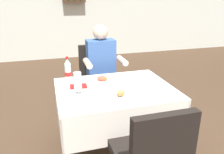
% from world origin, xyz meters
% --- Properties ---
extents(ground_plane, '(11.00, 11.00, 0.00)m').
position_xyz_m(ground_plane, '(0.00, 0.00, 0.00)').
color(ground_plane, '#473323').
extents(back_wall, '(11.00, 0.12, 2.73)m').
position_xyz_m(back_wall, '(0.00, 4.15, 1.36)').
color(back_wall, silver).
rests_on(back_wall, ground).
extents(main_dining_table, '(1.14, 0.89, 0.73)m').
position_xyz_m(main_dining_table, '(-0.00, -0.01, 0.57)').
color(main_dining_table, white).
rests_on(main_dining_table, ground).
extents(chair_far_diner_seat, '(0.44, 0.50, 0.97)m').
position_xyz_m(chair_far_diner_seat, '(-0.00, 0.83, 0.55)').
color(chair_far_diner_seat, black).
rests_on(chair_far_diner_seat, ground).
extents(seated_diner_far, '(0.50, 0.46, 1.26)m').
position_xyz_m(seated_diner_far, '(0.05, 0.72, 0.71)').
color(seated_diner_far, '#282D42').
rests_on(seated_diner_far, ground).
extents(plate_near_camera, '(0.22, 0.22, 0.06)m').
position_xyz_m(plate_near_camera, '(-0.01, -0.20, 0.75)').
color(plate_near_camera, white).
rests_on(plate_near_camera, main_dining_table).
extents(plate_far_diner, '(0.24, 0.24, 0.06)m').
position_xyz_m(plate_far_diner, '(-0.07, 0.19, 0.75)').
color(plate_far_diner, white).
rests_on(plate_far_diner, main_dining_table).
extents(beer_glass_left, '(0.07, 0.07, 0.21)m').
position_xyz_m(beer_glass_left, '(-0.37, -0.05, 0.85)').
color(beer_glass_left, white).
rests_on(beer_glass_left, main_dining_table).
extents(cola_bottle_primary, '(0.07, 0.07, 0.27)m').
position_xyz_m(cola_bottle_primary, '(-0.42, 0.29, 0.85)').
color(cola_bottle_primary, silver).
rests_on(cola_bottle_primary, main_dining_table).
extents(napkin_cutlery_set, '(0.18, 0.19, 0.01)m').
position_xyz_m(napkin_cutlery_set, '(-0.34, 0.12, 0.74)').
color(napkin_cutlery_set, maroon).
rests_on(napkin_cutlery_set, main_dining_table).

